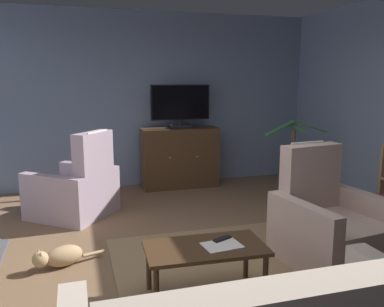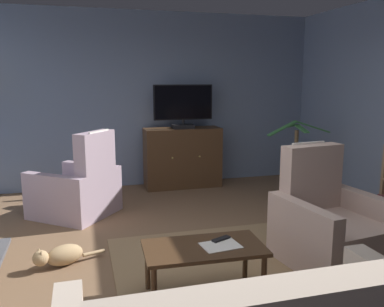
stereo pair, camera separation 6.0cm
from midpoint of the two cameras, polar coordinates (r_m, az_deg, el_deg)
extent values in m
cube|color=brown|center=(3.94, 1.65, -16.15)|extent=(6.21, 7.01, 0.04)
cube|color=slate|center=(6.70, -7.02, 7.49)|extent=(6.21, 0.10, 2.80)
cube|color=#8E704C|center=(3.91, 4.60, -15.98)|extent=(2.05, 2.03, 0.01)
cube|color=#352315|center=(6.68, -1.96, -4.39)|extent=(1.17, 0.38, 0.06)
cube|color=#4C331E|center=(6.58, -1.98, -0.57)|extent=(1.23, 0.44, 0.97)
sphere|color=tan|center=(6.29, -3.40, -0.64)|extent=(0.03, 0.03, 0.03)
sphere|color=tan|center=(6.40, 0.45, -0.43)|extent=(0.03, 0.03, 0.03)
cube|color=black|center=(6.45, -1.90, 3.82)|extent=(0.34, 0.20, 0.06)
cylinder|color=black|center=(6.44, -1.90, 4.44)|extent=(0.04, 0.04, 0.08)
cube|color=black|center=(6.41, -1.92, 7.24)|extent=(0.95, 0.05, 0.55)
cube|color=black|center=(6.39, -1.86, 7.23)|extent=(0.91, 0.01, 0.51)
cube|color=#422B19|center=(3.31, 1.37, -13.17)|extent=(0.98, 0.55, 0.03)
cylinder|color=#422B19|center=(3.70, 7.15, -14.27)|extent=(0.04, 0.04, 0.40)
cylinder|color=#422B19|center=(3.51, -6.64, -15.71)|extent=(0.04, 0.04, 0.40)
cylinder|color=#422B19|center=(3.36, 9.77, -17.05)|extent=(0.04, 0.04, 0.40)
cylinder|color=#422B19|center=(3.15, -5.63, -18.96)|extent=(0.04, 0.04, 0.40)
cube|color=black|center=(3.41, 3.81, -11.95)|extent=(0.18, 0.11, 0.02)
cube|color=silver|center=(3.31, 3.73, -12.79)|extent=(0.32, 0.25, 0.01)
cube|color=#BC9E8E|center=(4.16, 18.89, -11.56)|extent=(0.76, 0.99, 0.45)
cube|color=#BC9E8E|center=(4.25, 15.98, -3.14)|extent=(0.66, 0.27, 0.65)
cube|color=#BC9E8E|center=(4.39, 22.68, -9.27)|extent=(0.26, 0.92, 0.65)
cube|color=#BC9E8E|center=(3.88, 14.76, -11.35)|extent=(0.26, 0.92, 0.65)
cube|color=white|center=(4.26, 15.52, 0.02)|extent=(0.39, 0.07, 0.24)
cube|color=#AD93A3|center=(5.50, -16.81, -6.26)|extent=(1.08, 1.04, 0.40)
cube|color=#AD93A3|center=(5.15, -14.04, -0.91)|extent=(0.52, 0.58, 0.70)
cube|color=#AD93A3|center=(5.21, -19.44, -6.21)|extent=(0.78, 0.67, 0.60)
cube|color=#AD93A3|center=(5.75, -14.55, -4.38)|extent=(0.78, 0.67, 0.60)
cube|color=white|center=(5.07, -13.53, 1.80)|extent=(0.26, 0.31, 0.24)
cylinder|color=#93704C|center=(5.03, 24.38, -8.31)|extent=(0.04, 0.04, 0.41)
cylinder|color=beige|center=(6.35, 13.60, -4.09)|extent=(0.24, 0.24, 0.35)
cylinder|color=brown|center=(6.25, 13.80, 0.33)|extent=(0.06, 0.06, 0.64)
cube|color=#3D7F42|center=(6.32, 16.13, 3.63)|extent=(0.52, 0.12, 0.18)
cube|color=#3D7F42|center=(6.39, 13.17, 3.83)|extent=(0.12, 0.42, 0.10)
cube|color=#3D7F42|center=(6.05, 12.01, 3.53)|extent=(0.48, 0.13, 0.21)
cube|color=#3D7F42|center=(6.04, 14.62, 3.41)|extent=(0.11, 0.34, 0.08)
ellipsoid|color=tan|center=(4.13, -17.97, -13.57)|extent=(0.40, 0.31, 0.20)
sphere|color=tan|center=(4.06, -21.04, -13.76)|extent=(0.15, 0.15, 0.15)
cone|color=tan|center=(4.00, -20.94, -13.07)|extent=(0.04, 0.04, 0.04)
cone|color=tan|center=(4.07, -21.27, -12.68)|extent=(0.04, 0.04, 0.04)
cylinder|color=tan|center=(4.20, -14.14, -13.53)|extent=(0.22, 0.11, 0.05)
camera|label=1|loc=(0.03, -90.45, -0.08)|focal=37.79mm
camera|label=2|loc=(0.03, 89.55, 0.08)|focal=37.79mm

